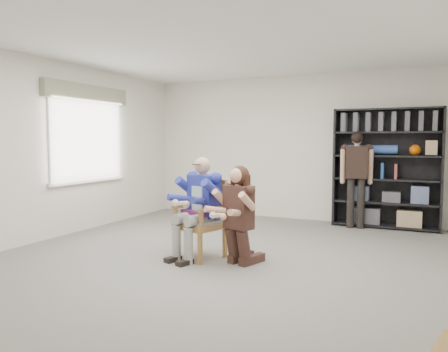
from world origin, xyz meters
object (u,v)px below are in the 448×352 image
at_px(kneeling_woman, 237,216).
at_px(standing_man, 356,180).
at_px(seated_man, 200,207).
at_px(bookshelf, 386,169).
at_px(armchair, 200,219).

height_order(kneeling_woman, standing_man, standing_man).
height_order(seated_man, standing_man, standing_man).
bearing_deg(bookshelf, seated_man, -123.07).
xyz_separation_m(seated_man, kneeling_woman, (0.58, -0.12, -0.06)).
distance_m(seated_man, kneeling_woman, 0.59).
distance_m(armchair, standing_man, 3.30).
bearing_deg(seated_man, standing_man, 79.48).
height_order(seated_man, bookshelf, bookshelf).
distance_m(armchair, bookshelf, 3.78).
xyz_separation_m(kneeling_woman, standing_man, (0.99, 3.00, 0.23)).
xyz_separation_m(armchair, seated_man, (0.00, 0.00, 0.15)).
distance_m(seated_man, bookshelf, 3.76).
bearing_deg(armchair, bookshelf, 74.97).
height_order(seated_man, kneeling_woman, seated_man).
bearing_deg(armchair, kneeling_woman, 6.35).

